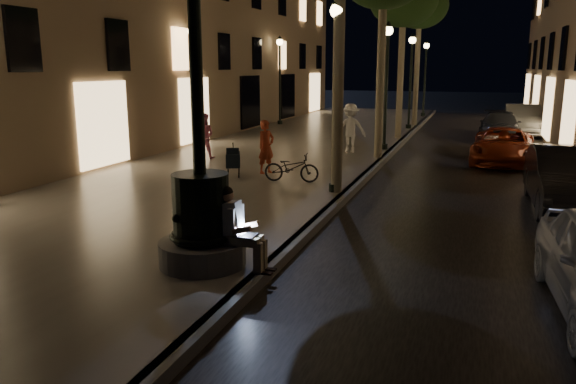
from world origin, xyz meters
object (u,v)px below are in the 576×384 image
at_px(lamp_curb_a, 336,71).
at_px(car_fifth, 522,120).
at_px(car_third, 503,146).
at_px(fountain_lamppost, 201,204).
at_px(lamp_curb_c, 411,69).
at_px(tree_far, 420,7).
at_px(tree_third, 404,0).
at_px(car_rear, 500,126).
at_px(pedestrian_red, 266,147).
at_px(pedestrian_white, 350,128).
at_px(lamp_curb_b, 387,69).
at_px(lamp_left_b, 194,69).
at_px(stroller, 233,160).
at_px(car_second, 568,179).
at_px(seated_man_laptop, 237,226).
at_px(lamp_curb_d, 425,68).
at_px(pedestrian_pink, 204,136).
at_px(bicycle, 292,168).

height_order(lamp_curb_a, car_fifth, lamp_curb_a).
xyz_separation_m(car_third, car_fifth, (1.20, 9.33, 0.14)).
distance_m(fountain_lamppost, lamp_curb_c, 22.10).
distance_m(tree_far, lamp_curb_c, 3.77).
relative_size(tree_third, tree_far, 0.96).
bearing_deg(car_rear, car_third, -89.13).
bearing_deg(pedestrian_red, pedestrian_white, 12.35).
bearing_deg(lamp_curb_b, lamp_left_b, -164.27).
xyz_separation_m(tree_third, stroller, (-3.29, -10.96, -5.45)).
bearing_deg(car_second, tree_third, 114.60).
bearing_deg(lamp_curb_c, car_third, -64.04).
distance_m(lamp_curb_c, car_second, 16.51).
xyz_separation_m(fountain_lamppost, lamp_curb_a, (0.70, 6.00, 2.02)).
xyz_separation_m(seated_man_laptop, car_second, (5.59, 6.63, -0.16)).
bearing_deg(lamp_curb_b, lamp_curb_a, -90.00).
bearing_deg(fountain_lamppost, tree_far, 88.14).
bearing_deg(car_third, fountain_lamppost, -108.02).
height_order(seated_man_laptop, pedestrian_red, pedestrian_red).
bearing_deg(stroller, pedestrian_red, 23.84).
bearing_deg(lamp_curb_d, pedestrian_pink, -105.44).
bearing_deg(tree_far, bicycle, -95.02).
height_order(lamp_curb_d, pedestrian_red, lamp_curb_d).
bearing_deg(car_second, lamp_curb_c, 108.47).
xyz_separation_m(tree_third, car_third, (4.30, -4.83, -5.52)).
xyz_separation_m(lamp_curb_b, car_second, (5.50, -7.37, -2.49)).
xyz_separation_m(lamp_curb_d, car_second, (5.50, -23.37, -2.49)).
relative_size(lamp_curb_a, pedestrian_red, 3.02).
distance_m(seated_man_laptop, car_third, 13.88).
relative_size(tree_far, car_third, 1.68).
bearing_deg(bicycle, pedestrian_red, 41.35).
bearing_deg(seated_man_laptop, car_fifth, 76.05).
bearing_deg(tree_third, lamp_curb_a, -90.00).
xyz_separation_m(lamp_curb_b, stroller, (-3.29, -6.96, -2.55)).
xyz_separation_m(fountain_lamppost, seated_man_laptop, (0.61, 0.00, -0.31)).
relative_size(lamp_curb_c, car_third, 1.08).
xyz_separation_m(tree_far, pedestrian_white, (-1.17, -11.22, -5.33)).
relative_size(tree_far, car_second, 1.67).
height_order(car_rear, pedestrian_red, pedestrian_red).
bearing_deg(car_third, car_rear, 91.95).
height_order(car_third, bicycle, car_third).
relative_size(fountain_lamppost, pedestrian_pink, 3.30).
bearing_deg(lamp_left_b, bicycle, -42.40).
relative_size(seated_man_laptop, lamp_curb_a, 0.28).
xyz_separation_m(car_rear, car_fifth, (1.10, 2.24, 0.12)).
relative_size(fountain_lamppost, car_second, 1.16).
relative_size(fountain_lamppost, lamp_curb_d, 1.08).
height_order(lamp_curb_c, lamp_left_b, same).
distance_m(lamp_curb_b, lamp_curb_d, 16.00).
relative_size(lamp_curb_a, stroller, 4.95).
bearing_deg(lamp_left_b, lamp_curb_b, 15.73).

